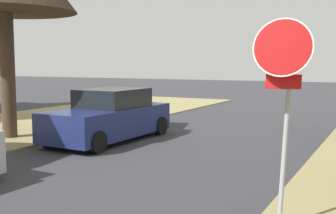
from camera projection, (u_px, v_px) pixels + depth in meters
name	position (u px, v px, depth m)	size (l,w,h in m)	color
stop_sign_far	(283.00, 78.00, 5.71)	(0.81, 0.68, 2.92)	#9EA0A5
parked_sedan_navy	(110.00, 117.00, 12.84)	(2.01, 4.43, 1.57)	navy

